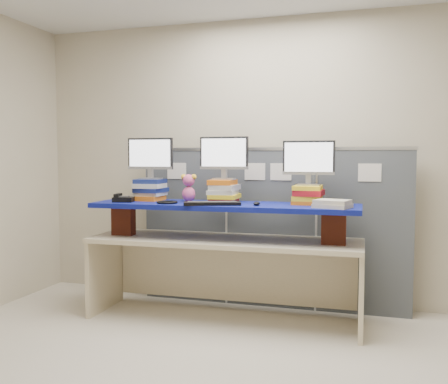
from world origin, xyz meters
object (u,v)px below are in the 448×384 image
(desk, at_px, (224,255))
(desk_phone, at_px, (123,199))
(monitor_right, at_px, (309,160))
(monitor_center, at_px, (224,155))
(monitor_left, at_px, (150,156))
(keyboard, at_px, (212,203))
(blue_board, at_px, (224,206))

(desk, bearing_deg, desk_phone, -173.92)
(monitor_right, height_order, desk_phone, monitor_right)
(desk, relative_size, monitor_center, 5.43)
(monitor_left, relative_size, keyboard, 0.87)
(desk, bearing_deg, monitor_center, 105.71)
(desk, distance_m, keyboard, 0.50)
(desk, distance_m, monitor_center, 0.88)
(blue_board, height_order, keyboard, keyboard)
(monitor_left, distance_m, desk_phone, 0.48)
(monitor_left, relative_size, monitor_right, 1.00)
(monitor_right, relative_size, desk_phone, 2.10)
(monitor_left, height_order, monitor_right, monitor_left)
(desk, height_order, monitor_right, monitor_right)
(monitor_center, xyz_separation_m, keyboard, (-0.02, -0.29, -0.41))
(monitor_right, height_order, keyboard, monitor_right)
(monitor_left, height_order, desk_phone, monitor_left)
(keyboard, bearing_deg, monitor_left, 139.13)
(monitor_center, bearing_deg, monitor_right, 0.00)
(desk, bearing_deg, keyboard, -108.69)
(desk, relative_size, monitor_left, 5.43)
(desk, distance_m, monitor_right, 1.11)
(monitor_center, height_order, desk_phone, monitor_center)
(monitor_center, relative_size, desk_phone, 2.10)
(monitor_right, relative_size, keyboard, 0.87)
(blue_board, relative_size, keyboard, 4.63)
(monitor_right, bearing_deg, monitor_center, -180.00)
(desk_phone, bearing_deg, desk, -6.56)
(monitor_right, xyz_separation_m, desk_phone, (-1.63, -0.25, -0.35))
(monitor_left, bearing_deg, monitor_right, -0.00)
(desk, height_order, keyboard, keyboard)
(blue_board, xyz_separation_m, monitor_right, (0.71, 0.13, 0.40))
(desk, xyz_separation_m, keyboard, (-0.05, -0.17, 0.47))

